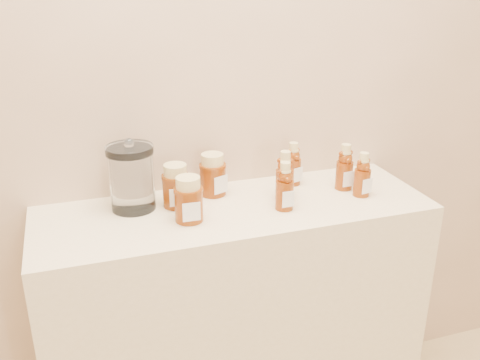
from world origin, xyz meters
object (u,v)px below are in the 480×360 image
object	(u,v)px
honey_jar_left	(176,186)
bear_bottle_front_left	(285,183)
glass_canister	(131,175)
bear_bottle_back_left	(285,172)
display_table	(236,329)

from	to	relation	value
honey_jar_left	bear_bottle_front_left	bearing A→B (deg)	-18.08
honey_jar_left	glass_canister	bearing A→B (deg)	173.51
glass_canister	bear_bottle_back_left	bearing A→B (deg)	-9.60
display_table	bear_bottle_front_left	world-z (taller)	bear_bottle_front_left
bear_bottle_back_left	display_table	bearing A→B (deg)	-152.59
bear_bottle_front_left	bear_bottle_back_left	bearing A→B (deg)	65.64
honey_jar_left	glass_canister	world-z (taller)	glass_canister
bear_bottle_front_left	display_table	bearing A→B (deg)	155.84
bear_bottle_back_left	bear_bottle_front_left	distance (m)	0.07
bear_bottle_front_left	honey_jar_left	world-z (taller)	bear_bottle_front_left
bear_bottle_front_left	glass_canister	distance (m)	0.45
honey_jar_left	display_table	bearing A→B (deg)	-17.70
display_table	bear_bottle_front_left	size ratio (longest dim) A/B	7.13
bear_bottle_back_left	bear_bottle_front_left	bearing A→B (deg)	-89.80
bear_bottle_back_left	glass_canister	bearing A→B (deg)	-166.63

